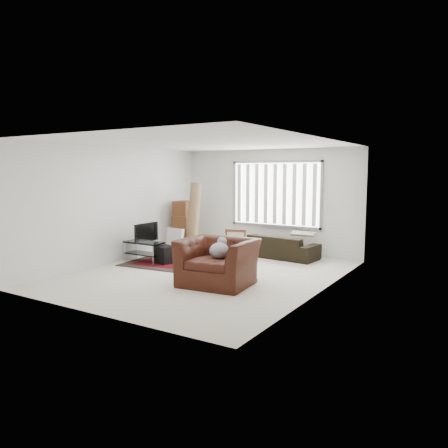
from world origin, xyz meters
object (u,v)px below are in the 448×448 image
object	(u,v)px
sofa	(280,243)
side_chair	(234,249)
moving_boxes	(184,227)
tv_stand	(144,247)
armchair	(218,259)

from	to	relation	value
sofa	side_chair	xyz separation A→B (m)	(-0.13, -2.01, 0.13)
moving_boxes	sofa	xyz separation A→B (m)	(2.64, 0.43, -0.25)
moving_boxes	sofa	bearing A→B (deg)	9.30
tv_stand	moving_boxes	size ratio (longest dim) A/B	0.72
sofa	armchair	xyz separation A→B (m)	(0.11, -3.02, 0.13)
side_chair	moving_boxes	bearing A→B (deg)	128.12
moving_boxes	sofa	world-z (taller)	moving_boxes
tv_stand	moving_boxes	distance (m)	1.75
tv_stand	sofa	size ratio (longest dim) A/B	0.50
moving_boxes	armchair	distance (m)	3.78
tv_stand	side_chair	bearing A→B (deg)	3.45
sofa	side_chair	distance (m)	2.02
sofa	armchair	distance (m)	3.03
tv_stand	armchair	size ratio (longest dim) A/B	0.66
tv_stand	sofa	bearing A→B (deg)	40.62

